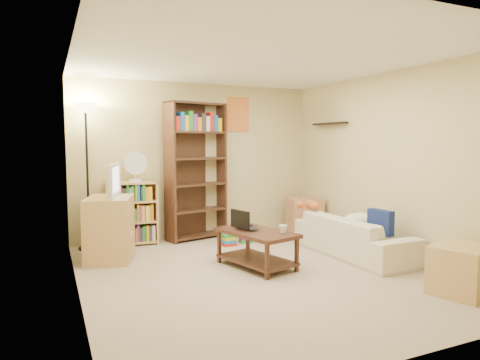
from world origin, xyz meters
The scene contains 19 objects.
room centered at (0.00, 0.01, 1.62)m, with size 4.50×4.54×2.52m.
sofa centered at (1.55, 0.18, 0.27)m, with size 0.76×1.87×0.54m, color beige.
navy_pillow centered at (1.65, -0.22, 0.52)m, with size 0.36×0.11×0.32m, color navy.
cream_blanket centered at (1.68, 0.23, 0.47)m, with size 0.50×0.36×0.21m, color white.
tabby_cat centered at (1.30, 0.89, 0.62)m, with size 0.43×0.16×0.15m.
coffee_table centered at (0.08, 0.23, 0.30)m, with size 0.82×1.14×0.46m.
laptop centered at (0.06, 0.39, 0.47)m, with size 0.35×0.43×0.03m, color black.
laptop_screen centered at (-0.09, 0.35, 0.59)m, with size 0.01×0.34×0.23m, color white.
mug centered at (0.32, -0.01, 0.50)m, with size 0.11×0.11×0.10m, color white.
tv_remote centered at (0.10, 0.59, 0.47)m, with size 0.06×0.18×0.02m, color black.
tv_stand centered at (-1.53, 1.33, 0.42)m, with size 0.56×0.78×0.83m, color tan.
television centered at (-1.53, 1.33, 1.05)m, with size 0.31×0.75×0.44m, color black.
tall_bookshelf centered at (-0.09, 2.05, 1.15)m, with size 1.03×0.55×2.17m.
short_bookshelf centered at (-1.11, 2.05, 0.48)m, with size 0.76×0.34×0.96m.
desk_fan centered at (-1.05, 2.00, 1.19)m, with size 0.34×0.19×0.45m.
floor_lamp centered at (-1.73, 2.05, 1.68)m, with size 0.36×0.36×2.11m.
side_table centered at (1.72, 1.69, 0.30)m, with size 0.53×0.53×0.61m, color tan.
end_cabinet centered at (1.58, -1.47, 0.25)m, with size 0.60×0.50×0.50m, color #DAB76A.
book_stacks centered at (0.37, 1.44, 0.10)m, with size 0.51×0.23×0.21m.
Camera 1 is at (-2.24, -4.43, 1.54)m, focal length 32.00 mm.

